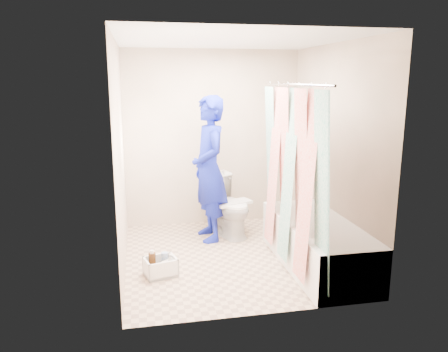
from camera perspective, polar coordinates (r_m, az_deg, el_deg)
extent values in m
plane|color=tan|center=(5.13, 1.05, -10.44)|extent=(2.60, 2.60, 0.00)
cube|color=white|center=(4.74, 1.17, 17.34)|extent=(2.40, 2.60, 0.02)
cube|color=beige|center=(6.05, -1.51, 4.91)|extent=(2.40, 0.02, 2.40)
cube|color=beige|center=(3.56, 5.56, -0.55)|extent=(2.40, 0.02, 2.40)
cube|color=beige|center=(4.69, -13.38, 2.34)|extent=(0.02, 2.60, 2.40)
cube|color=beige|center=(5.18, 14.22, 3.23)|extent=(0.02, 2.60, 2.40)
cube|color=white|center=(4.91, 12.01, -8.68)|extent=(0.70, 1.75, 0.50)
cube|color=silver|center=(4.84, 12.12, -6.35)|extent=(0.58, 1.63, 0.06)
cylinder|color=silver|center=(4.46, 9.03, 11.71)|extent=(0.02, 1.90, 0.02)
cube|color=silver|center=(4.57, 8.63, -0.03)|extent=(0.06, 1.75, 1.80)
imported|color=silver|center=(5.70, 0.50, -3.88)|extent=(0.68, 0.87, 0.78)
cube|color=silver|center=(5.58, 1.19, -3.52)|extent=(0.52, 0.37, 0.04)
cylinder|color=black|center=(5.74, -1.32, -0.05)|extent=(0.04, 0.04, 0.23)
cylinder|color=gold|center=(5.72, -1.32, 1.17)|extent=(0.06, 0.06, 0.03)
cylinder|color=white|center=(5.82, -0.08, -0.09)|extent=(0.03, 0.03, 0.19)
imported|color=navy|center=(5.44, -1.95, 0.90)|extent=(0.52, 0.71, 1.82)
cube|color=white|center=(4.71, -8.25, -12.54)|extent=(0.37, 0.33, 0.03)
cube|color=white|center=(4.64, -10.07, -11.92)|extent=(0.08, 0.25, 0.19)
cube|color=white|center=(4.72, -6.53, -11.37)|extent=(0.08, 0.25, 0.19)
cube|color=white|center=(4.58, -7.83, -12.21)|extent=(0.31, 0.10, 0.19)
cube|color=white|center=(4.78, -8.72, -11.12)|extent=(0.31, 0.10, 0.19)
cylinder|color=#3F220C|center=(4.68, -9.35, -11.12)|extent=(0.07, 0.07, 0.21)
cylinder|color=white|center=(4.73, -7.75, -10.94)|extent=(0.07, 0.07, 0.19)
cylinder|color=beige|center=(4.64, -7.83, -11.80)|extent=(0.05, 0.05, 0.14)
cylinder|color=#3F220C|center=(4.62, -8.92, -12.45)|extent=(0.06, 0.06, 0.06)
cylinder|color=gold|center=(4.60, -8.94, -12.02)|extent=(0.07, 0.07, 0.01)
imported|color=white|center=(4.65, -7.00, -11.25)|extent=(0.13, 0.13, 0.20)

